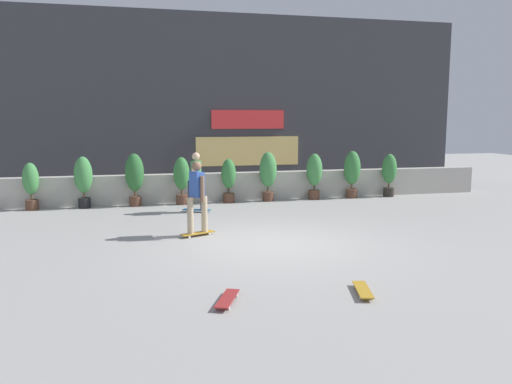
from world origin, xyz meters
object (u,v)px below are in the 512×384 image
(potted_plant_1, at_px, (83,178))
(potted_plant_7, at_px, (352,171))
(potted_plant_2, at_px, (135,175))
(potted_plant_0, at_px, (31,183))
(skater_foreground, at_px, (196,179))
(potted_plant_3, at_px, (182,177))
(skateboard_near_camera, at_px, (363,290))
(potted_plant_8, at_px, (389,172))
(potted_plant_4, at_px, (229,178))
(potted_plant_6, at_px, (314,173))
(skater_mid_plaza, at_px, (197,195))
(skateboard_aside, at_px, (227,299))
(potted_plant_5, at_px, (268,172))

(potted_plant_1, distance_m, potted_plant_7, 8.53)
(potted_plant_1, relative_size, potted_plant_2, 0.96)
(potted_plant_0, xyz_separation_m, skater_foreground, (4.61, -1.46, 0.16))
(potted_plant_3, bearing_deg, potted_plant_2, 180.00)
(potted_plant_0, height_order, potted_plant_2, potted_plant_2)
(potted_plant_1, relative_size, skateboard_near_camera, 1.86)
(potted_plant_8, bearing_deg, potted_plant_4, -180.00)
(potted_plant_6, height_order, skater_mid_plaza, skater_mid_plaza)
(skateboard_aside, bearing_deg, potted_plant_1, 107.09)
(skateboard_near_camera, bearing_deg, potted_plant_2, 110.37)
(potted_plant_5, height_order, skateboard_aside, potted_plant_5)
(potted_plant_7, bearing_deg, potted_plant_0, 180.00)
(potted_plant_1, xyz_separation_m, skateboard_near_camera, (4.79, -8.92, -0.83))
(potted_plant_4, bearing_deg, potted_plant_3, 180.00)
(potted_plant_7, bearing_deg, skater_mid_plaza, -141.96)
(potted_plant_3, xyz_separation_m, potted_plant_6, (4.32, 0.00, 0.03))
(potted_plant_7, xyz_separation_m, skateboard_near_camera, (-3.74, -8.92, -0.86))
(skater_mid_plaza, distance_m, skateboard_aside, 4.46)
(potted_plant_6, bearing_deg, potted_plant_8, 0.00)
(potted_plant_4, relative_size, potted_plant_6, 0.92)
(potted_plant_8, height_order, skateboard_near_camera, potted_plant_8)
(potted_plant_1, distance_m, potted_plant_8, 9.89)
(skater_foreground, relative_size, skateboard_aside, 2.08)
(potted_plant_4, relative_size, potted_plant_8, 0.95)
(potted_plant_2, distance_m, skater_mid_plaza, 4.67)
(potted_plant_0, bearing_deg, potted_plant_7, -0.00)
(potted_plant_5, distance_m, skateboard_aside, 9.34)
(potted_plant_8, xyz_separation_m, skater_mid_plaza, (-7.07, -4.47, 0.10))
(potted_plant_1, distance_m, potted_plant_2, 1.48)
(potted_plant_1, xyz_separation_m, skater_mid_plaza, (2.82, -4.47, 0.05))
(skateboard_near_camera, bearing_deg, potted_plant_7, 67.24)
(potted_plant_3, height_order, potted_plant_4, potted_plant_3)
(potted_plant_6, xyz_separation_m, potted_plant_8, (2.69, 0.00, -0.04))
(potted_plant_4, bearing_deg, skateboard_near_camera, -87.21)
(potted_plant_2, relative_size, skater_mid_plaza, 0.94)
(potted_plant_1, bearing_deg, potted_plant_7, -0.00)
(potted_plant_6, distance_m, skateboard_near_camera, 9.28)
(potted_plant_3, xyz_separation_m, skater_foreground, (0.28, -1.46, 0.10))
(skater_foreground, distance_m, skater_mid_plaza, 3.03)
(skateboard_near_camera, bearing_deg, potted_plant_5, 84.57)
(potted_plant_5, relative_size, skater_foreground, 0.93)
(skater_mid_plaza, height_order, skateboard_aside, skater_mid_plaza)
(potted_plant_7, distance_m, skateboard_aside, 10.61)
(potted_plant_8, bearing_deg, potted_plant_6, 180.00)
(skater_mid_plaza, bearing_deg, skater_foreground, 83.58)
(potted_plant_4, xyz_separation_m, skateboard_near_camera, (0.43, -8.92, -0.73))
(potted_plant_3, xyz_separation_m, skateboard_aside, (-0.17, -8.83, -0.78))
(potted_plant_4, xyz_separation_m, skater_foreground, (-1.19, -1.46, 0.15))
(potted_plant_6, xyz_separation_m, potted_plant_7, (1.33, -0.00, 0.04))
(potted_plant_3, height_order, potted_plant_5, potted_plant_5)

